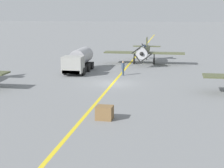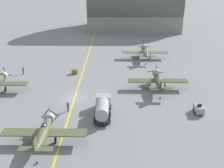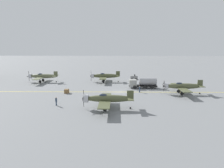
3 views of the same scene
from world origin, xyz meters
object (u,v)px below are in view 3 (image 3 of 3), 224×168
object	(u,v)px
airplane_mid_left	(107,99)
ground_crew_walking	(140,89)
airplane_near_center	(182,86)
tow_tractor	(134,77)
supply_crate_by_tanker	(67,91)
airplane_mid_right	(105,76)
ground_crew_inspecting	(56,101)
fuel_tanker	(143,83)
airplane_far_right	(42,76)

from	to	relation	value
airplane_mid_left	ground_crew_walking	distance (m)	17.12
airplane_near_center	tow_tractor	distance (m)	26.16
supply_crate_by_tanker	airplane_mid_right	bearing A→B (deg)	-26.50
airplane_near_center	supply_crate_by_tanker	distance (m)	29.46
airplane_near_center	supply_crate_by_tanker	size ratio (longest dim) A/B	9.63
ground_crew_inspecting	ground_crew_walking	bearing A→B (deg)	-54.92
fuel_tanker	airplane_mid_left	bearing A→B (deg)	155.82
tow_tractor	ground_crew_inspecting	distance (m)	39.97
airplane_near_center	supply_crate_by_tanker	world-z (taller)	airplane_near_center
airplane_mid_right	airplane_mid_left	bearing A→B (deg)	-171.96
ground_crew_walking	supply_crate_by_tanker	distance (m)	18.99
airplane_mid_left	airplane_far_right	size ratio (longest dim) A/B	1.00
fuel_tanker	ground_crew_inspecting	bearing A→B (deg)	133.51
airplane_mid_left	supply_crate_by_tanker	size ratio (longest dim) A/B	9.63
ground_crew_walking	tow_tractor	bearing A→B (deg)	-0.82
airplane_mid_right	ground_crew_walking	distance (m)	19.41
airplane_mid_left	airplane_mid_right	size ratio (longest dim) A/B	1.00
fuel_tanker	ground_crew_walking	distance (m)	6.29
airplane_mid_right	fuel_tanker	xyz separation A→B (m)	(-10.51, -11.63, -0.50)
airplane_far_right	supply_crate_by_tanker	world-z (taller)	airplane_far_right
airplane_mid_right	supply_crate_by_tanker	xyz separation A→B (m)	(-17.85, 8.90, -1.49)
tow_tractor	ground_crew_inspecting	bearing A→B (deg)	151.97
airplane_mid_left	tow_tractor	bearing A→B (deg)	-29.16
airplane_near_center	airplane_mid_left	bearing A→B (deg)	143.70
tow_tractor	ground_crew_inspecting	xyz separation A→B (m)	(-35.29, 18.78, 0.17)
fuel_tanker	supply_crate_by_tanker	world-z (taller)	fuel_tanker
airplane_mid_left	airplane_mid_right	bearing A→B (deg)	-12.92
supply_crate_by_tanker	airplane_mid_left	bearing A→B (deg)	-141.53
airplane_mid_right	fuel_tanker	size ratio (longest dim) A/B	1.50
supply_crate_by_tanker	tow_tractor	bearing A→B (deg)	-39.23
airplane_far_right	tow_tractor	bearing A→B (deg)	-88.97
airplane_mid_right	ground_crew_inspecting	xyz separation A→B (m)	(-29.54, 8.42, -1.05)
airplane_near_center	fuel_tanker	bearing A→B (deg)	66.37
airplane_near_center	airplane_far_right	bearing A→B (deg)	84.91
airplane_mid_right	tow_tractor	distance (m)	11.92
airplane_near_center	ground_crew_walking	distance (m)	10.67
airplane_near_center	ground_crew_walking	bearing A→B (deg)	98.18
airplane_mid_left	fuel_tanker	world-z (taller)	airplane_mid_left
airplane_far_right	airplane_mid_right	bearing A→B (deg)	-98.47
airplane_near_center	tow_tractor	xyz separation A→B (m)	(24.08, 10.16, -1.22)
supply_crate_by_tanker	ground_crew_inspecting	bearing A→B (deg)	-177.65
tow_tractor	ground_crew_walking	distance (m)	22.32
airplane_near_center	fuel_tanker	xyz separation A→B (m)	(7.83, 8.90, -0.50)
airplane_near_center	ground_crew_walking	world-z (taller)	airplane_near_center
fuel_tanker	supply_crate_by_tanker	bearing A→B (deg)	109.68
ground_crew_walking	fuel_tanker	bearing A→B (deg)	-14.62
airplane_mid_left	tow_tractor	size ratio (longest dim) A/B	4.62
ground_crew_inspecting	supply_crate_by_tanker	distance (m)	11.71
ground_crew_inspecting	airplane_near_center	bearing A→B (deg)	-68.83
airplane_mid_left	tow_tractor	distance (m)	38.37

